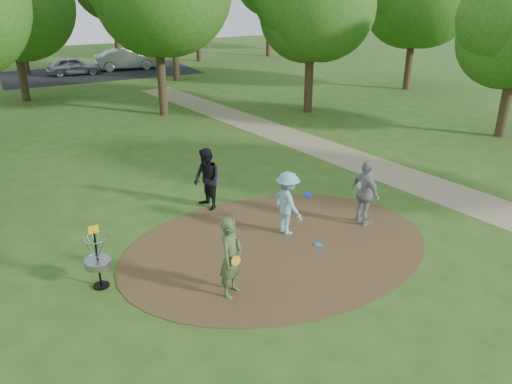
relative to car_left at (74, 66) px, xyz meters
name	(u,v)px	position (x,y,z in m)	size (l,w,h in m)	color
ground	(278,246)	(-0.09, -29.91, -0.66)	(100.00, 100.00, 0.00)	#2D5119
dirt_clearing	(278,246)	(-0.09, -29.91, -0.65)	(8.40, 8.40, 0.02)	#47301C
footpath	(407,179)	(6.41, -27.91, -0.65)	(2.00, 40.00, 0.01)	#8C7A5B
parking_lot	(101,73)	(1.91, 0.09, -0.65)	(14.00, 8.00, 0.01)	black
player_observer_with_disc	(231,257)	(-2.10, -31.30, 0.27)	(0.81, 0.77, 1.86)	#485A34
player_throwing_with_disc	(287,203)	(0.53, -29.36, 0.23)	(1.13, 1.19, 1.77)	#7EAEBD
player_walking_with_disc	(207,179)	(-0.75, -26.83, 0.29)	(0.82, 1.00, 1.89)	black
player_waiting_with_disc	(365,193)	(2.72, -29.95, 0.30)	(0.52, 1.13, 1.91)	gray
disc_ground_blue	(318,245)	(0.86, -30.40, -0.63)	(0.22, 0.22, 0.02)	#0C81D1
disc_ground_red	(222,224)	(-0.84, -28.07, -0.63)	(0.22, 0.22, 0.02)	#D34C15
car_left	(74,66)	(0.00, 0.00, 0.00)	(1.55, 3.85, 1.31)	#9C9DA3
car_right	(127,59)	(4.14, 0.55, 0.14)	(1.69, 4.84, 1.60)	#A0A3A7
disc_golf_basket	(97,253)	(-4.59, -29.61, 0.22)	(0.63, 0.63, 1.54)	black
tree_ring	(201,11)	(2.61, -18.80, 4.63)	(37.50, 45.24, 9.15)	#332316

